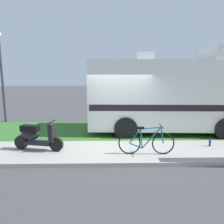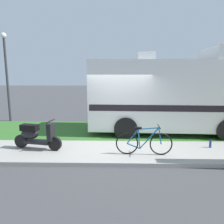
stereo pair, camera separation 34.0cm
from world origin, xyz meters
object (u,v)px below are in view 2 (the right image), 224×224
(bottle_green, at_px, (210,144))
(street_lamp_post, at_px, (6,69))
(bicycle, at_px, (144,142))
(pickup_truck_near, at_px, (205,99))
(motorhome_rv, at_px, (171,94))
(scooter, at_px, (36,135))

(bottle_green, relative_size, street_lamp_post, 0.06)
(bicycle, bearing_deg, pickup_truck_near, 57.83)
(bottle_green, bearing_deg, street_lamp_post, 153.44)
(motorhome_rv, height_order, bottle_green, motorhome_rv)
(bottle_green, bearing_deg, motorhome_rv, 109.72)
(scooter, bearing_deg, motorhome_rv, 26.97)
(motorhome_rv, bearing_deg, street_lamp_post, 164.78)
(pickup_truck_near, bearing_deg, motorhome_rv, -125.16)
(pickup_truck_near, relative_size, bottle_green, 19.11)
(scooter, bearing_deg, street_lamp_post, 124.01)
(scooter, distance_m, bottle_green, 5.73)
(bicycle, bearing_deg, scooter, 172.82)
(bicycle, height_order, street_lamp_post, street_lamp_post)
(scooter, xyz_separation_m, bottle_green, (5.72, 0.26, -0.34))
(bicycle, bearing_deg, bottle_green, 16.82)
(bicycle, xyz_separation_m, street_lamp_post, (-6.61, 5.13, 2.26))
(bicycle, bearing_deg, street_lamp_post, 142.16)
(bicycle, bearing_deg, motorhome_rv, 63.30)
(scooter, relative_size, bicycle, 0.97)
(scooter, relative_size, street_lamp_post, 0.36)
(bicycle, relative_size, street_lamp_post, 0.37)
(motorhome_rv, bearing_deg, bottle_green, -70.28)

